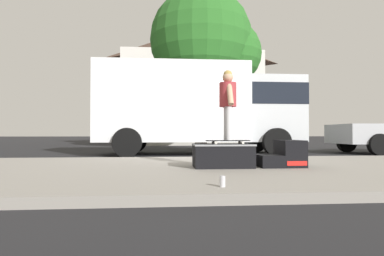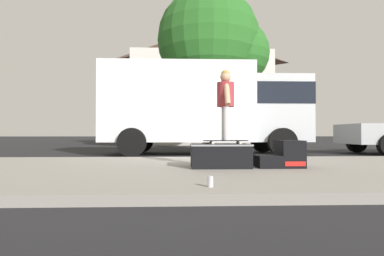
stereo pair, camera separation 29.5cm
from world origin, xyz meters
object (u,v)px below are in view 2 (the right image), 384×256
at_px(street_tree_main, 214,44).
at_px(skate_box, 220,155).
at_px(skateboard, 226,141).
at_px(soda_can, 210,182).
at_px(box_truck, 205,106).
at_px(kicker_ramp, 282,156).
at_px(skater_kid, 225,99).

bearing_deg(street_tree_main, skate_box, -95.66).
xyz_separation_m(skateboard, street_tree_main, (0.76, 8.65, 4.28)).
xyz_separation_m(soda_can, box_truck, (0.54, 7.29, 1.52)).
xyz_separation_m(kicker_ramp, box_truck, (-0.96, 5.24, 1.38)).
height_order(skateboard, box_truck, box_truck).
distance_m(skate_box, street_tree_main, 9.80).
xyz_separation_m(soda_can, street_tree_main, (1.23, 10.69, 4.69)).
bearing_deg(soda_can, skateboard, 76.92).
relative_size(skateboard, skater_kid, 0.63).
bearing_deg(skater_kid, street_tree_main, 85.00).
bearing_deg(skater_kid, skateboard, 91.79).
bearing_deg(soda_can, kicker_ramp, 53.79).
relative_size(skate_box, soda_can, 8.41).
bearing_deg(box_truck, skate_box, -91.82).
bearing_deg(box_truck, kicker_ramp, -79.63).
bearing_deg(skateboard, soda_can, -103.08).
height_order(soda_can, box_truck, box_truck).
height_order(skateboard, skater_kid, skater_kid).
xyz_separation_m(skate_box, street_tree_main, (0.86, 8.64, 4.53)).
distance_m(skate_box, soda_can, 2.09).
bearing_deg(skateboard, skater_kid, -88.21).
relative_size(skate_box, box_truck, 0.15).
relative_size(kicker_ramp, skateboard, 1.02).
xyz_separation_m(kicker_ramp, soda_can, (-1.50, -2.05, -0.14)).
relative_size(skater_kid, street_tree_main, 0.17).
height_order(box_truck, street_tree_main, street_tree_main).
bearing_deg(skate_box, skateboard, -4.94).
distance_m(skater_kid, soda_can, 2.40).
relative_size(skateboard, soda_can, 6.31).
bearing_deg(soda_can, skater_kid, 76.92).
distance_m(kicker_ramp, skater_kid, 1.46).
height_order(skate_box, soda_can, skate_box).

